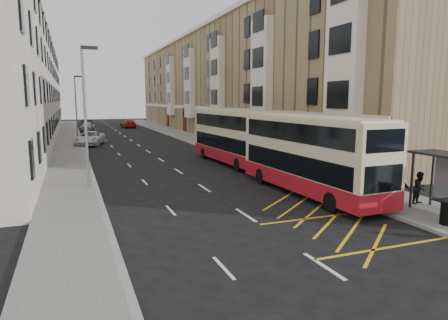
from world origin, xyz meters
name	(u,v)px	position (x,y,z in m)	size (l,w,h in m)	color
ground	(291,245)	(0.00, 0.00, 0.00)	(200.00, 200.00, 0.00)	black
pavement_right	(216,145)	(8.00, 30.00, 0.07)	(4.00, 120.00, 0.15)	#62635E
pavement_left	(69,152)	(-7.50, 30.00, 0.07)	(3.00, 120.00, 0.15)	#62635E
kerb_right	(199,146)	(6.00, 30.00, 0.07)	(0.25, 120.00, 0.15)	gray
kerb_left	(85,151)	(-6.00, 30.00, 0.07)	(0.25, 120.00, 0.15)	gray
road_markings	(126,137)	(0.00, 45.00, 0.01)	(10.00, 110.00, 0.01)	silver
terrace_right	(224,84)	(14.88, 45.38, 7.52)	(10.75, 79.00, 15.25)	#9B805A
terrace_left	(16,89)	(-13.43, 45.50, 6.52)	(9.18, 79.00, 13.25)	silver
guard_railing	(337,180)	(6.25, 5.75, 0.86)	(0.06, 6.56, 1.01)	red
street_lamp_near	(86,110)	(-6.35, 12.00, 4.64)	(0.93, 0.18, 8.00)	gray
street_lamp_far	(76,104)	(-6.35, 42.00, 4.64)	(0.93, 0.18, 8.00)	gray
double_decker_front	(309,155)	(4.90, 6.45, 2.20)	(2.83, 10.91, 4.32)	beige
double_decker_rear	(232,137)	(5.00, 17.87, 2.21)	(2.97, 10.97, 4.34)	beige
litter_bin	(448,211)	(6.93, -0.63, 0.69)	(0.64, 0.64, 1.05)	black
pedestrian_mid	(420,188)	(8.54, 2.29, 0.94)	(0.77, 0.60, 1.58)	black
pedestrian_far	(399,192)	(6.69, 1.77, 1.01)	(1.01, 0.42, 1.72)	black
white_van	(90,138)	(-5.20, 36.02, 0.80)	(2.65, 5.74, 1.60)	white
car_silver	(87,126)	(-4.58, 57.88, 0.80)	(1.89, 4.71, 1.60)	#9FA1A6
car_dark	(88,124)	(-4.23, 64.93, 0.80)	(1.69, 4.83, 1.59)	black
car_red	(128,124)	(2.86, 63.58, 0.76)	(2.12, 5.21, 1.51)	#AF1D24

